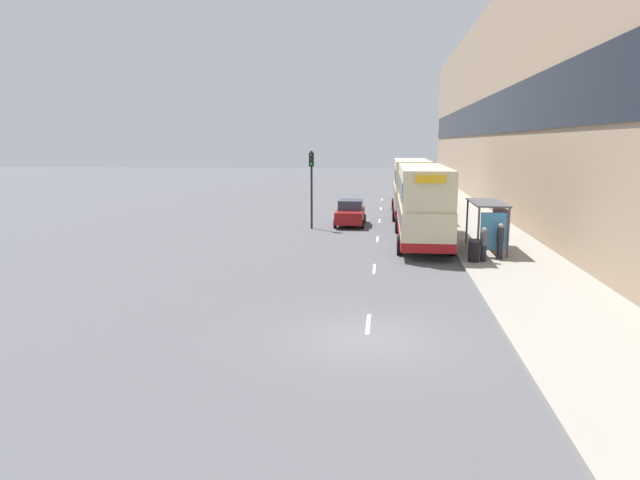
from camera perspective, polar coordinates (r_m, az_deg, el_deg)
name	(u,v)px	position (r m, az deg, el deg)	size (l,w,h in m)	color
ground_plane	(367,338)	(16.80, 4.70, -9.78)	(220.00, 220.00, 0.00)	#515156
pavement	(451,202)	(54.94, 12.98, 3.69)	(5.00, 93.00, 0.14)	gray
terrace_facade	(500,107)	(55.34, 17.54, 12.57)	(3.10, 93.00, 17.58)	#9E846B
lane_mark_0	(368,324)	(18.05, 4.85, -8.37)	(0.12, 2.00, 0.01)	silver
lane_mark_1	(374,269)	(25.73, 5.45, -2.88)	(0.12, 2.00, 0.01)	silver
lane_mark_2	(377,239)	(33.55, 5.77, 0.07)	(0.12, 2.00, 0.01)	silver
lane_mark_3	(379,221)	(41.43, 5.97, 1.90)	(0.12, 2.00, 0.01)	silver
lane_mark_4	(381,209)	(49.33, 6.10, 3.15)	(0.12, 2.00, 0.01)	silver
lane_mark_5	(382,200)	(57.25, 6.20, 4.05)	(0.12, 2.00, 0.01)	silver
bus_shelter	(491,217)	(30.10, 16.76, 2.20)	(1.60, 4.20, 2.48)	#4C4C51
double_decker_bus_near	(423,203)	(32.20, 10.22, 3.65)	(2.85, 11.04, 4.30)	beige
double_decker_bus_ahead	(411,186)	(44.56, 9.10, 5.33)	(2.85, 10.76, 4.30)	beige
car_0	(350,213)	(39.07, 3.06, 2.73)	(2.02, 4.46, 1.74)	maroon
pedestrian_at_shelter	(500,241)	(28.24, 17.57, -0.08)	(0.34, 0.34, 1.71)	#23232D
pedestrian_1	(484,244)	(27.42, 16.07, -0.40)	(0.32, 0.32, 1.61)	#23232D
litter_bin	(474,251)	(27.30, 15.14, -1.03)	(0.55, 0.55, 1.05)	black
traffic_light_far_kerb	(311,177)	(37.26, -0.86, 6.34)	(0.30, 0.32, 5.07)	black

